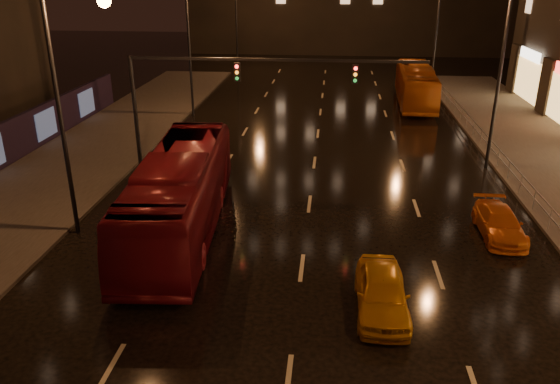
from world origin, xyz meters
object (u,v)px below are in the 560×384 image
(taxi_near, at_px, (382,292))
(taxi_far, at_px, (499,223))
(bus_red, at_px, (180,193))
(bus_curb, at_px, (416,85))

(taxi_near, bearing_deg, taxi_far, 48.28)
(bus_red, height_order, taxi_near, bus_red)
(taxi_near, distance_m, taxi_far, 7.95)
(bus_red, relative_size, bus_curb, 1.10)
(taxi_far, bearing_deg, bus_red, -176.58)
(bus_red, xyz_separation_m, taxi_far, (13.25, 0.80, -1.14))
(taxi_far, bearing_deg, bus_curb, 90.89)
(bus_curb, height_order, taxi_far, bus_curb)
(bus_curb, xyz_separation_m, taxi_far, (0.38, -24.08, -0.98))
(bus_curb, bearing_deg, taxi_far, -86.42)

